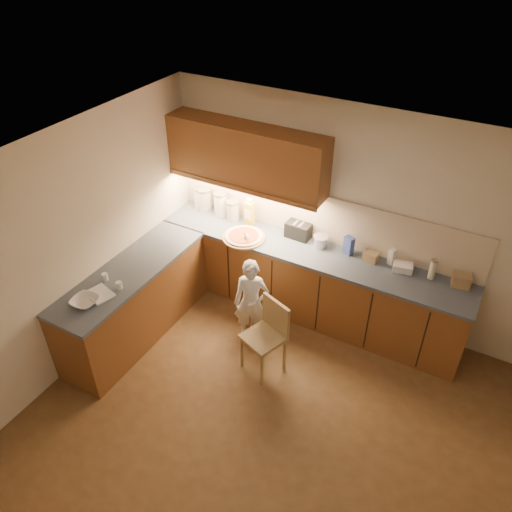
# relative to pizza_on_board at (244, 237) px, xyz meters

# --- Properties ---
(room) EXTENTS (4.54, 4.50, 2.62)m
(room) POSITION_rel_pizza_on_board_xyz_m (1.15, -1.54, 0.73)
(room) COLOR brown
(room) RESTS_ON ground
(l_counter) EXTENTS (3.77, 2.62, 0.92)m
(l_counter) POSITION_rel_pizza_on_board_xyz_m (0.23, -0.29, -0.48)
(l_counter) COLOR brown
(l_counter) RESTS_ON ground
(backsplash) EXTENTS (3.75, 0.02, 0.58)m
(backsplash) POSITION_rel_pizza_on_board_xyz_m (0.78, 0.44, 0.27)
(backsplash) COLOR beige
(backsplash) RESTS_ON l_counter
(upper_cabinets) EXTENTS (1.95, 0.36, 0.73)m
(upper_cabinets) POSITION_rel_pizza_on_board_xyz_m (-0.12, 0.28, 0.91)
(upper_cabinets) COLOR brown
(upper_cabinets) RESTS_ON ground
(pizza_on_board) EXTENTS (0.51, 0.51, 0.21)m
(pizza_on_board) POSITION_rel_pizza_on_board_xyz_m (0.00, 0.00, 0.00)
(pizza_on_board) COLOR tan
(pizza_on_board) RESTS_ON l_counter
(child) EXTENTS (0.46, 0.39, 1.09)m
(child) POSITION_rel_pizza_on_board_xyz_m (0.43, -0.59, -0.40)
(child) COLOR white
(child) RESTS_ON ground
(wooden_chair) EXTENTS (0.50, 0.50, 0.86)m
(wooden_chair) POSITION_rel_pizza_on_board_xyz_m (0.79, -0.87, -0.44)
(wooden_chair) COLOR tan
(wooden_chair) RESTS_ON ground
(mixing_bowl) EXTENTS (0.28, 0.28, 0.07)m
(mixing_bowl) POSITION_rel_pizza_on_board_xyz_m (-0.80, -1.79, 0.01)
(mixing_bowl) COLOR white
(mixing_bowl) RESTS_ON l_counter
(canister_a) EXTENTS (0.14, 0.14, 0.28)m
(canister_a) POSITION_rel_pizza_on_board_xyz_m (-0.87, 0.35, 0.12)
(canister_a) COLOR silver
(canister_a) RESTS_ON l_counter
(canister_b) EXTENTS (0.18, 0.18, 0.31)m
(canister_b) POSITION_rel_pizza_on_board_xyz_m (-0.77, 0.33, 0.13)
(canister_b) COLOR beige
(canister_b) RESTS_ON l_counter
(canister_c) EXTENTS (0.17, 0.17, 0.32)m
(canister_c) POSITION_rel_pizza_on_board_xyz_m (-0.52, 0.32, 0.14)
(canister_c) COLOR white
(canister_c) RESTS_ON l_counter
(canister_d) EXTENTS (0.16, 0.16, 0.27)m
(canister_d) POSITION_rel_pizza_on_board_xyz_m (-0.33, 0.30, 0.11)
(canister_d) COLOR beige
(canister_d) RESTS_ON l_counter
(oil_jug) EXTENTS (0.13, 0.11, 0.35)m
(oil_jug) POSITION_rel_pizza_on_board_xyz_m (-0.11, 0.32, 0.14)
(oil_jug) COLOR gold
(oil_jug) RESTS_ON l_counter
(toaster) EXTENTS (0.30, 0.18, 0.19)m
(toaster) POSITION_rel_pizza_on_board_xyz_m (0.55, 0.34, 0.07)
(toaster) COLOR black
(toaster) RESTS_ON l_counter
(steel_pot) EXTENTS (0.18, 0.18, 0.14)m
(steel_pot) POSITION_rel_pizza_on_board_xyz_m (0.86, 0.29, 0.05)
(steel_pot) COLOR silver
(steel_pot) RESTS_ON l_counter
(blue_box) EXTENTS (0.13, 0.11, 0.22)m
(blue_box) POSITION_rel_pizza_on_board_xyz_m (1.19, 0.31, 0.09)
(blue_box) COLOR #364DA4
(blue_box) RESTS_ON l_counter
(card_box_a) EXTENTS (0.16, 0.12, 0.11)m
(card_box_a) POSITION_rel_pizza_on_board_xyz_m (1.46, 0.30, 0.03)
(card_box_a) COLOR tan
(card_box_a) RESTS_ON l_counter
(white_bottle) EXTENTS (0.08, 0.08, 0.19)m
(white_bottle) POSITION_rel_pizza_on_board_xyz_m (1.68, 0.35, 0.07)
(white_bottle) COLOR white
(white_bottle) RESTS_ON l_counter
(flat_pack) EXTENTS (0.24, 0.19, 0.08)m
(flat_pack) POSITION_rel_pizza_on_board_xyz_m (1.83, 0.30, 0.02)
(flat_pack) COLOR white
(flat_pack) RESTS_ON l_counter
(tall_jar) EXTENTS (0.08, 0.08, 0.24)m
(tall_jar) POSITION_rel_pizza_on_board_xyz_m (2.13, 0.31, 0.10)
(tall_jar) COLOR white
(tall_jar) RESTS_ON l_counter
(card_box_b) EXTENTS (0.21, 0.17, 0.14)m
(card_box_b) POSITION_rel_pizza_on_board_xyz_m (2.43, 0.33, 0.05)
(card_box_b) COLOR tan
(card_box_b) RESTS_ON l_counter
(dough_cloth) EXTENTS (0.33, 0.28, 0.02)m
(dough_cloth) POSITION_rel_pizza_on_board_xyz_m (-0.77, -1.62, -0.01)
(dough_cloth) COLOR white
(dough_cloth) RESTS_ON l_counter
(spice_jar_a) EXTENTS (0.08, 0.08, 0.08)m
(spice_jar_a) POSITION_rel_pizza_on_board_xyz_m (-0.89, -1.40, 0.02)
(spice_jar_a) COLOR white
(spice_jar_a) RESTS_ON l_counter
(spice_jar_b) EXTENTS (0.08, 0.08, 0.08)m
(spice_jar_b) POSITION_rel_pizza_on_board_xyz_m (-0.66, -1.44, 0.02)
(spice_jar_b) COLOR silver
(spice_jar_b) RESTS_ON l_counter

